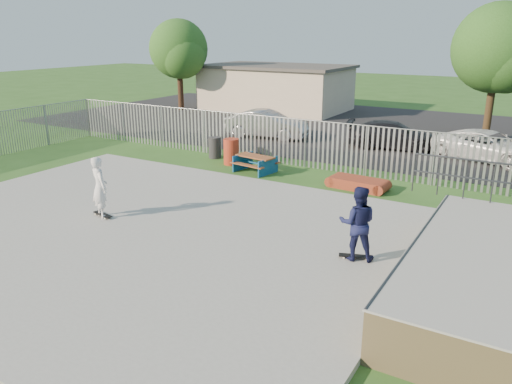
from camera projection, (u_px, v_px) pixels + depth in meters
The scene contains 19 objects.
ground at pixel (137, 232), 14.22m from camera, with size 120.00×120.00×0.00m, color #2D581E.
concrete_slab at pixel (137, 230), 14.20m from camera, with size 15.00×12.00×0.15m, color gray.
quarter_pipe at pixel (512, 280), 10.29m from camera, with size 5.50×7.05×2.19m.
fence at pixel (250, 167), 17.19m from camera, with size 26.04×16.02×2.00m.
picnic_table at pixel (255, 164), 20.26m from camera, with size 1.78×1.54×0.68m.
funbox at pixel (358, 184), 18.14m from camera, with size 1.92×1.04×0.37m.
trash_bin_red at pixel (231, 152), 21.38m from camera, with size 0.67×0.67×1.11m, color #A12E18.
trash_bin_grey at pixel (215, 148), 22.49m from camera, with size 0.57×0.57×0.95m, color #29292B.
parking_lot at pixel (361, 128), 29.79m from camera, with size 40.00×18.00×0.02m, color black.
car_silver at pixel (267, 124), 26.66m from camera, with size 1.54×4.43×1.46m, color #A1A1A5.
car_dark at pixel (393, 135), 24.22m from camera, with size 1.82×4.48×1.30m, color black.
car_white at pixel (489, 146), 21.86m from camera, with size 2.16×4.69×1.30m, color white.
building at pixel (276, 87), 36.46m from camera, with size 10.40×6.40×3.20m.
tree_left at pixel (179, 49), 35.36m from camera, with size 4.14×4.14×6.39m.
tree_mid at pixel (498, 48), 25.05m from camera, with size 4.50×4.50×6.94m.
skateboard_a at pixel (355, 257), 12.21m from camera, with size 0.82×0.46×0.08m.
skateboard_b at pixel (103, 215), 15.00m from camera, with size 0.82×0.38×0.08m.
skater_navy at pixel (357, 223), 11.94m from camera, with size 0.90×0.70×1.84m, color #13173E.
skater_white at pixel (100, 187), 14.73m from camera, with size 0.67×0.44×1.84m, color silver.
Camera 1 is at (9.65, -9.62, 5.43)m, focal length 35.00 mm.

